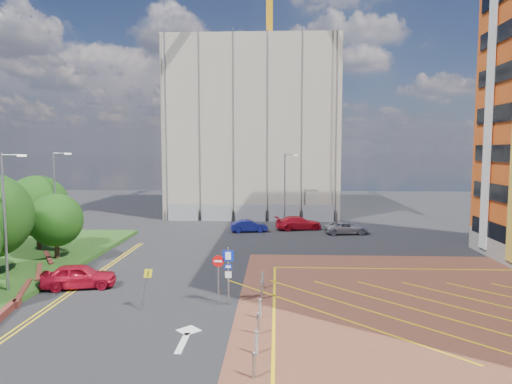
# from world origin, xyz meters

# --- Properties ---
(ground) EXTENTS (140.00, 140.00, 0.00)m
(ground) POSITION_xyz_m (0.00, 0.00, 0.00)
(ground) COLOR black
(ground) RESTS_ON ground
(forecourt) EXTENTS (26.00, 26.00, 0.02)m
(forecourt) POSITION_xyz_m (14.00, 0.00, 0.01)
(forecourt) COLOR brown
(forecourt) RESTS_ON ground
(retaining_wall) EXTENTS (6.06, 20.33, 0.40)m
(retaining_wall) POSITION_xyz_m (-11.80, 2.00, 0.20)
(retaining_wall) COLOR maroon
(retaining_wall) RESTS_ON ground
(tree_c) EXTENTS (4.00, 4.00, 4.90)m
(tree_c) POSITION_xyz_m (-13.50, 10.00, 3.19)
(tree_c) COLOR #3D2B1C
(tree_c) RESTS_ON grass_bed
(tree_d) EXTENTS (5.00, 5.00, 6.08)m
(tree_d) POSITION_xyz_m (-16.50, 13.00, 3.87)
(tree_d) COLOR #3D2B1C
(tree_d) RESTS_ON grass_bed
(lamp_left_near) EXTENTS (1.53, 0.16, 8.00)m
(lamp_left_near) POSITION_xyz_m (-12.42, 2.00, 4.66)
(lamp_left_near) COLOR #9EA0A8
(lamp_left_near) RESTS_ON grass_bed
(lamp_left_far) EXTENTS (1.53, 0.16, 8.00)m
(lamp_left_far) POSITION_xyz_m (-14.42, 12.00, 4.66)
(lamp_left_far) COLOR #9EA0A8
(lamp_left_far) RESTS_ON grass_bed
(lamp_back) EXTENTS (1.53, 0.16, 8.00)m
(lamp_back) POSITION_xyz_m (4.08, 28.00, 4.36)
(lamp_back) COLOR #9EA0A8
(lamp_back) RESTS_ON ground
(sign_cluster) EXTENTS (1.17, 0.12, 3.20)m
(sign_cluster) POSITION_xyz_m (0.30, 0.98, 1.95)
(sign_cluster) COLOR #9EA0A8
(sign_cluster) RESTS_ON ground
(warning_sign) EXTENTS (0.67, 0.40, 2.25)m
(warning_sign) POSITION_xyz_m (-3.77, -0.03, 1.43)
(warning_sign) COLOR #9EA0A8
(warning_sign) RESTS_ON ground
(bollard_row) EXTENTS (0.14, 11.14, 0.90)m
(bollard_row) POSITION_xyz_m (2.30, -1.67, 0.47)
(bollard_row) COLOR #9EA0A8
(bollard_row) RESTS_ON forecourt
(construction_building) EXTENTS (21.20, 19.20, 22.00)m
(construction_building) POSITION_xyz_m (0.00, 40.00, 11.00)
(construction_building) COLOR #A29984
(construction_building) RESTS_ON ground
(tower_crane) EXTENTS (1.60, 35.00, 35.40)m
(tower_crane) POSITION_xyz_m (2.00, 39.44, 25.85)
(tower_crane) COLOR orange
(tower_crane) RESTS_ON ground
(construction_fence) EXTENTS (21.60, 0.06, 2.00)m
(construction_fence) POSITION_xyz_m (1.00, 30.00, 1.00)
(construction_fence) COLOR gray
(construction_fence) RESTS_ON ground
(car_red_left) EXTENTS (4.67, 2.73, 1.49)m
(car_red_left) POSITION_xyz_m (-9.00, 3.65, 0.75)
(car_red_left) COLOR #B30F25
(car_red_left) RESTS_ON ground
(car_blue_back) EXTENTS (3.96, 1.97, 1.25)m
(car_blue_back) POSITION_xyz_m (0.26, 23.14, 0.62)
(car_blue_back) COLOR navy
(car_blue_back) RESTS_ON ground
(car_red_back) EXTENTS (5.21, 3.01, 1.42)m
(car_red_back) POSITION_xyz_m (5.43, 24.74, 0.71)
(car_red_back) COLOR red
(car_red_back) RESTS_ON ground
(car_silver_back) EXTENTS (4.66, 2.59, 1.23)m
(car_silver_back) POSITION_xyz_m (10.14, 22.51, 0.62)
(car_silver_back) COLOR #9A9AA0
(car_silver_back) RESTS_ON ground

